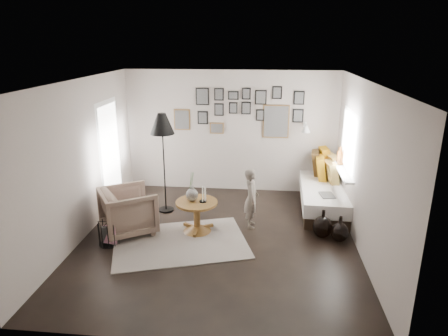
# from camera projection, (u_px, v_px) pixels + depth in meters

# --- Properties ---
(ground) EXTENTS (4.80, 4.80, 0.00)m
(ground) POSITION_uv_depth(u_px,v_px,m) (218.00, 240.00, 6.66)
(ground) COLOR black
(ground) RESTS_ON ground
(wall_back) EXTENTS (4.50, 0.00, 4.50)m
(wall_back) POSITION_uv_depth(u_px,v_px,m) (231.00, 132.00, 8.54)
(wall_back) COLOR #A2968E
(wall_back) RESTS_ON ground
(wall_front) EXTENTS (4.50, 0.00, 4.50)m
(wall_front) POSITION_uv_depth(u_px,v_px,m) (189.00, 237.00, 3.99)
(wall_front) COLOR #A2968E
(wall_front) RESTS_ON ground
(wall_left) EXTENTS (0.00, 4.80, 4.80)m
(wall_left) POSITION_uv_depth(u_px,v_px,m) (80.00, 161.00, 6.49)
(wall_left) COLOR #A2968E
(wall_left) RESTS_ON ground
(wall_right) EXTENTS (0.00, 4.80, 4.80)m
(wall_right) POSITION_uv_depth(u_px,v_px,m) (365.00, 170.00, 6.05)
(wall_right) COLOR #A2968E
(wall_right) RESTS_ON ground
(ceiling) EXTENTS (4.80, 4.80, 0.00)m
(ceiling) POSITION_uv_depth(u_px,v_px,m) (217.00, 81.00, 5.87)
(ceiling) COLOR white
(ceiling) RESTS_ON wall_back
(door_left) EXTENTS (0.00, 2.14, 2.14)m
(door_left) POSITION_uv_depth(u_px,v_px,m) (110.00, 156.00, 7.70)
(door_left) COLOR white
(door_left) RESTS_ON wall_left
(window_right) EXTENTS (0.15, 1.32, 1.30)m
(window_right) POSITION_uv_depth(u_px,v_px,m) (342.00, 166.00, 7.44)
(window_right) COLOR white
(window_right) RESTS_ON wall_right
(gallery_wall) EXTENTS (2.74, 0.03, 1.08)m
(gallery_wall) POSITION_uv_depth(u_px,v_px,m) (244.00, 112.00, 8.36)
(gallery_wall) COLOR brown
(gallery_wall) RESTS_ON wall_back
(wall_sconce) EXTENTS (0.18, 0.36, 0.16)m
(wall_sconce) POSITION_uv_depth(u_px,v_px,m) (306.00, 129.00, 8.08)
(wall_sconce) COLOR white
(wall_sconce) RESTS_ON wall_back
(rug) EXTENTS (2.49, 2.07, 0.01)m
(rug) POSITION_uv_depth(u_px,v_px,m) (180.00, 242.00, 6.57)
(rug) COLOR silver
(rug) RESTS_ON ground
(pedestal_table) EXTENTS (0.72, 0.72, 0.56)m
(pedestal_table) POSITION_uv_depth(u_px,v_px,m) (197.00, 218.00, 6.87)
(pedestal_table) COLOR brown
(pedestal_table) RESTS_ON ground
(vase) EXTENTS (0.20, 0.20, 0.51)m
(vase) POSITION_uv_depth(u_px,v_px,m) (192.00, 192.00, 6.76)
(vase) COLOR black
(vase) RESTS_ON pedestal_table
(candles) EXTENTS (0.12, 0.12, 0.27)m
(candles) POSITION_uv_depth(u_px,v_px,m) (203.00, 195.00, 6.73)
(candles) COLOR black
(candles) RESTS_ON pedestal_table
(daybed) EXTENTS (1.01, 2.23, 1.06)m
(daybed) POSITION_uv_depth(u_px,v_px,m) (324.00, 191.00, 7.90)
(daybed) COLOR black
(daybed) RESTS_ON ground
(magazine_on_daybed) EXTENTS (0.28, 0.35, 0.02)m
(magazine_on_daybed) POSITION_uv_depth(u_px,v_px,m) (327.00, 195.00, 7.24)
(magazine_on_daybed) COLOR black
(magazine_on_daybed) RESTS_ON daybed
(armchair) EXTENTS (1.19, 1.18, 0.79)m
(armchair) POSITION_uv_depth(u_px,v_px,m) (128.00, 211.00, 6.82)
(armchair) COLOR brown
(armchair) RESTS_ON ground
(armchair_cushion) EXTENTS (0.50, 0.50, 0.16)m
(armchair_cushion) POSITION_uv_depth(u_px,v_px,m) (131.00, 205.00, 6.83)
(armchair_cushion) COLOR white
(armchair_cushion) RESTS_ON armchair
(floor_lamp) EXTENTS (0.45, 0.45, 1.91)m
(floor_lamp) POSITION_uv_depth(u_px,v_px,m) (162.00, 128.00, 7.30)
(floor_lamp) COLOR black
(floor_lamp) RESTS_ON ground
(magazine_basket) EXTENTS (0.32, 0.32, 0.40)m
(magazine_basket) POSITION_uv_depth(u_px,v_px,m) (109.00, 233.00, 6.46)
(magazine_basket) COLOR black
(magazine_basket) RESTS_ON ground
(demijohn_large) EXTENTS (0.33, 0.33, 0.49)m
(demijohn_large) POSITION_uv_depth(u_px,v_px,m) (322.00, 227.00, 6.69)
(demijohn_large) COLOR black
(demijohn_large) RESTS_ON ground
(demijohn_small) EXTENTS (0.29, 0.29, 0.45)m
(demijohn_small) POSITION_uv_depth(u_px,v_px,m) (340.00, 232.00, 6.56)
(demijohn_small) COLOR black
(demijohn_small) RESTS_ON ground
(child) EXTENTS (0.28, 0.41, 1.07)m
(child) POSITION_uv_depth(u_px,v_px,m) (251.00, 198.00, 7.00)
(child) COLOR #5F554B
(child) RESTS_ON ground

